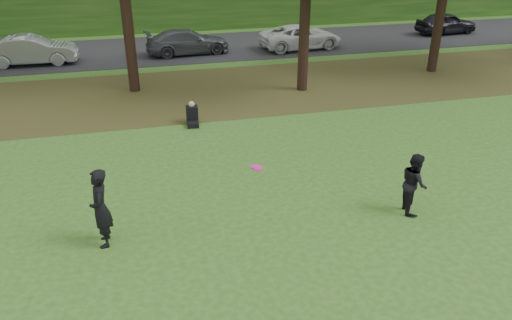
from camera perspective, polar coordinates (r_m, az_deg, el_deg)
The scene contains 8 objects.
ground at distance 10.35m, azimuth 6.22°, elevation -14.68°, with size 120.00×120.00×0.00m, color #2D561B.
leaf_litter at distance 21.58m, azimuth -5.55°, elevation 7.80°, with size 60.00×7.00×0.01m, color #4F371C.
street at distance 29.22m, azimuth -8.08°, elevation 12.54°, with size 70.00×7.00×0.02m, color black.
player_left at distance 11.58m, azimuth -17.34°, elevation -5.29°, with size 0.68×0.45×1.87m, color black.
player_right at distance 12.97m, azimuth 17.62°, elevation -2.53°, with size 0.77×0.60×1.58m, color black.
parked_cars at distance 28.04m, azimuth -9.57°, elevation 13.31°, with size 36.79×3.77×1.47m.
frisbee at distance 11.01m, azimuth 0.09°, elevation -0.88°, with size 0.35×0.35×0.09m.
seated_person at distance 18.06m, azimuth -7.30°, elevation 5.04°, with size 0.46×0.76×0.83m.
Camera 1 is at (-2.94, -7.29, 6.73)m, focal length 35.00 mm.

